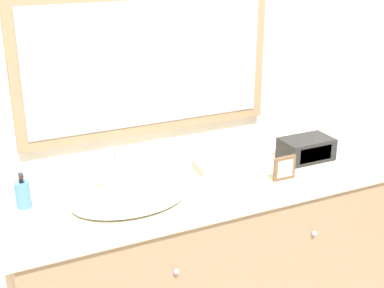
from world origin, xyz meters
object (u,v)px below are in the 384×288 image
Objects in this scene: soap_bottle at (23,194)px; picture_frame at (284,168)px; sink_basin at (129,197)px; appliance_box at (306,149)px.

soap_bottle reaches higher than picture_frame.
soap_bottle is (-0.40, 0.14, 0.04)m from sink_basin.
soap_bottle reaches higher than appliance_box.
sink_basin is 0.43m from soap_bottle.
appliance_box is at bearing 32.86° from picture_frame.
sink_basin is at bearing -176.86° from appliance_box.
picture_frame is (1.12, -0.24, -0.00)m from soap_bottle.
sink_basin is at bearing 171.94° from picture_frame.
sink_basin reaches higher than picture_frame.
picture_frame is at bearing -12.19° from soap_bottle.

